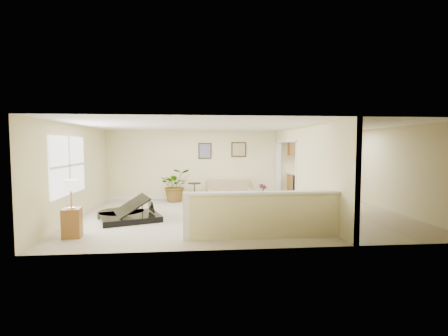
{
  "coord_description": "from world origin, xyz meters",
  "views": [
    {
      "loc": [
        -1.32,
        -8.92,
        1.95
      ],
      "look_at": [
        -0.48,
        0.4,
        1.3
      ],
      "focal_mm": 26.0,
      "sensor_mm": 36.0,
      "label": 1
    }
  ],
  "objects": [
    {
      "name": "right_wall",
      "position": [
        4.5,
        0.0,
        1.25
      ],
      "size": [
        0.04,
        6.0,
        2.5
      ],
      "primitive_type": "cube",
      "color": "beige",
      "rests_on": "floor"
    },
    {
      "name": "ceiling",
      "position": [
        0.0,
        0.0,
        2.5
      ],
      "size": [
        9.0,
        6.0,
        0.04
      ],
      "primitive_type": "cube",
      "color": "white",
      "rests_on": "back_wall"
    },
    {
      "name": "left_window",
      "position": [
        -4.49,
        -0.5,
        1.45
      ],
      "size": [
        0.05,
        2.15,
        1.45
      ],
      "primitive_type": "cube",
      "color": "white",
      "rests_on": "left_wall"
    },
    {
      "name": "small_plant",
      "position": [
        1.03,
        2.12,
        0.26
      ],
      "size": [
        0.46,
        0.46,
        0.62
      ],
      "color": "black",
      "rests_on": "floor"
    },
    {
      "name": "lamp_stand",
      "position": [
        -3.93,
        -1.88,
        0.52
      ],
      "size": [
        0.41,
        0.41,
        1.23
      ],
      "color": "brown",
      "rests_on": "floor"
    },
    {
      "name": "back_wall",
      "position": [
        0.0,
        3.0,
        1.25
      ],
      "size": [
        9.0,
        0.04,
        2.5
      ],
      "primitive_type": "cube",
      "color": "beige",
      "rests_on": "floor"
    },
    {
      "name": "floor",
      "position": [
        0.0,
        0.0,
        0.0
      ],
      "size": [
        9.0,
        9.0,
        0.0
      ],
      "primitive_type": "plane",
      "color": "#C3B498",
      "rests_on": "ground"
    },
    {
      "name": "pony_half_wall",
      "position": [
        0.08,
        -2.3,
        0.52
      ],
      "size": [
        3.42,
        0.22,
        1.0
      ],
      "color": "beige",
      "rests_on": "floor"
    },
    {
      "name": "front_wall",
      "position": [
        0.0,
        -3.0,
        1.25
      ],
      "size": [
        9.0,
        0.04,
        2.5
      ],
      "primitive_type": "cube",
      "color": "beige",
      "rests_on": "floor"
    },
    {
      "name": "piano",
      "position": [
        -3.06,
        -0.23,
        0.58
      ],
      "size": [
        2.03,
        2.01,
        1.38
      ],
      "rotation": [
        0.0,
        0.0,
        0.35
      ],
      "color": "black",
      "rests_on": "floor"
    },
    {
      "name": "loveseat",
      "position": [
        -0.09,
        2.53,
        0.34
      ],
      "size": [
        1.61,
        0.96,
        0.9
      ],
      "rotation": [
        0.0,
        0.0,
        0.04
      ],
      "color": "tan",
      "rests_on": "floor"
    },
    {
      "name": "kitchen_vinyl",
      "position": [
        3.15,
        0.0,
        0.0
      ],
      "size": [
        2.7,
        6.0,
        0.01
      ],
      "primitive_type": "cube",
      "color": "gray",
      "rests_on": "floor"
    },
    {
      "name": "accent_table",
      "position": [
        -1.34,
        2.34,
        0.42
      ],
      "size": [
        0.45,
        0.45,
        0.65
      ],
      "color": "black",
      "rests_on": "floor"
    },
    {
      "name": "wall_art_left",
      "position": [
        -0.95,
        2.97,
        1.75
      ],
      "size": [
        0.48,
        0.04,
        0.58
      ],
      "color": "#342512",
      "rests_on": "back_wall"
    },
    {
      "name": "wall_mirror",
      "position": [
        0.3,
        2.97,
        1.8
      ],
      "size": [
        0.55,
        0.04,
        0.55
      ],
      "color": "#342512",
      "rests_on": "back_wall"
    },
    {
      "name": "left_wall",
      "position": [
        -4.5,
        0.0,
        1.25
      ],
      "size": [
        0.04,
        6.0,
        2.5
      ],
      "primitive_type": "cube",
      "color": "beige",
      "rests_on": "floor"
    },
    {
      "name": "palm_plant",
      "position": [
        -1.99,
        2.39,
        0.56
      ],
      "size": [
        1.16,
        1.05,
        1.15
      ],
      "color": "black",
      "rests_on": "floor"
    },
    {
      "name": "piano_bench",
      "position": [
        -1.25,
        -0.17,
        0.26
      ],
      "size": [
        0.63,
        0.87,
        0.52
      ],
      "primitive_type": "cube",
      "rotation": [
        0.0,
        0.0,
        -0.34
      ],
      "color": "black",
      "rests_on": "floor"
    },
    {
      "name": "kitchen_cabinets",
      "position": [
        3.19,
        2.73,
        0.87
      ],
      "size": [
        2.36,
        0.65,
        2.33
      ],
      "color": "brown",
      "rests_on": "floor"
    },
    {
      "name": "interior_partition",
      "position": [
        1.8,
        0.25,
        1.22
      ],
      "size": [
        0.18,
        5.99,
        2.5
      ],
      "color": "beige",
      "rests_on": "floor"
    }
  ]
}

